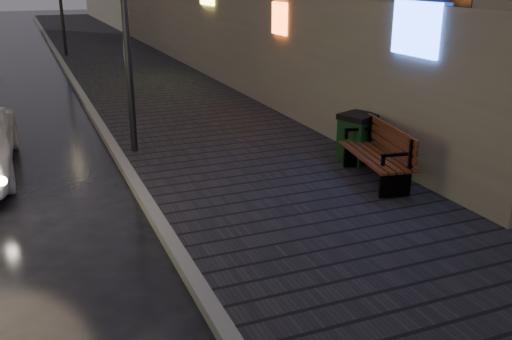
# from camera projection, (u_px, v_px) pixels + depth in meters

# --- Properties ---
(ground) EXTENTS (120.00, 120.00, 0.00)m
(ground) POSITION_uv_depth(u_px,v_px,m) (73.00, 334.00, 6.16)
(ground) COLOR black
(ground) RESTS_ON ground
(sidewalk) EXTENTS (4.60, 58.00, 0.15)m
(sidewalk) POSITION_uv_depth(u_px,v_px,m) (116.00, 57.00, 25.89)
(sidewalk) COLOR black
(sidewalk) RESTS_ON ground
(curb) EXTENTS (0.20, 58.00, 0.15)m
(curb) POSITION_uv_depth(u_px,v_px,m) (60.00, 60.00, 25.02)
(curb) COLOR slate
(curb) RESTS_ON ground
(bench) EXTENTS (1.00, 2.05, 1.00)m
(bench) POSITION_uv_depth(u_px,v_px,m) (380.00, 153.00, 10.15)
(bench) COLOR black
(bench) RESTS_ON sidewalk
(trash_bin) EXTENTS (0.81, 0.81, 0.96)m
(trash_bin) POSITION_uv_depth(u_px,v_px,m) (357.00, 137.00, 11.21)
(trash_bin) COLOR black
(trash_bin) RESTS_ON sidewalk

